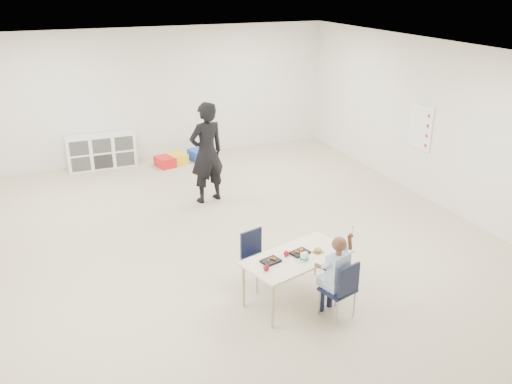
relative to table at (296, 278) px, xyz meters
name	(u,v)px	position (x,y,z in m)	size (l,w,h in m)	color
room	(222,155)	(-0.32, 1.80, 1.09)	(9.00, 9.02, 2.80)	tan
table	(296,278)	(0.00, 0.00, 0.00)	(1.47, 1.01, 0.61)	beige
chair_near	(338,288)	(0.30, -0.49, 0.06)	(0.36, 0.34, 0.74)	black
chair_far	(259,260)	(-0.30, 0.49, 0.06)	(0.36, 0.34, 0.74)	black
child	(339,273)	(0.30, -0.49, 0.27)	(0.49, 0.49, 1.16)	#A8C2E3
lunch_tray_near	(300,253)	(0.06, 0.04, 0.32)	(0.22, 0.16, 0.03)	black
lunch_tray_far	(271,261)	(-0.35, -0.01, 0.32)	(0.22, 0.16, 0.03)	black
milk_carton	(304,257)	(0.03, -0.13, 0.35)	(0.07, 0.07, 0.10)	white
bread_roll	(318,250)	(0.28, -0.01, 0.34)	(0.09, 0.09, 0.07)	tan
apple_near	(286,253)	(-0.12, 0.05, 0.34)	(0.07, 0.07, 0.07)	maroon
apple_far	(266,268)	(-0.49, -0.18, 0.34)	(0.07, 0.07, 0.07)	maroon
cubby_shelf	(101,151)	(-1.52, 6.08, 0.04)	(1.40, 0.40, 0.70)	white
rules_poster	(420,127)	(3.66, 2.40, 0.94)	(0.02, 0.60, 0.80)	white
adult	(207,153)	(-0.02, 3.48, 0.59)	(0.66, 0.43, 1.80)	black
bin_red	(165,162)	(-0.29, 5.60, -0.21)	(0.33, 0.43, 0.21)	red
bin_yellow	(177,158)	(0.00, 5.72, -0.20)	(0.34, 0.44, 0.21)	yellow
bin_blue	(200,155)	(0.52, 5.73, -0.20)	(0.36, 0.47, 0.23)	#183CBB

